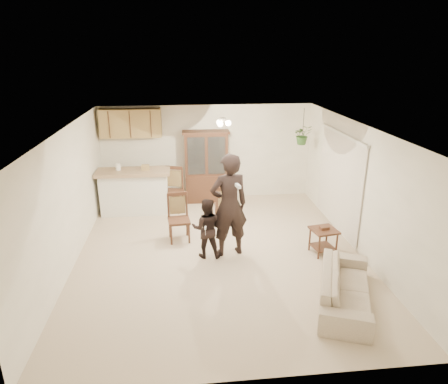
{
  "coord_description": "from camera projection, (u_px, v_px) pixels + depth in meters",
  "views": [
    {
      "loc": [
        -0.66,
        -7.02,
        3.81
      ],
      "look_at": [
        0.14,
        0.4,
        1.15
      ],
      "focal_mm": 32.0,
      "sensor_mm": 36.0,
      "label": 1
    }
  ],
  "objects": [
    {
      "name": "plant_cord",
      "position": [
        303.0,
        122.0,
        9.67
      ],
      "size": [
        0.01,
        0.01,
        0.65
      ],
      "primitive_type": "cylinder",
      "color": "black",
      "rests_on": "ceiling"
    },
    {
      "name": "chair_hutch_right",
      "position": [
        224.0,
        212.0,
        9.3
      ],
      "size": [
        0.42,
        0.42,
        0.92
      ],
      "rotation": [
        0.0,
        0.0,
        3.17
      ],
      "color": "#3A2515",
      "rests_on": "floor"
    },
    {
      "name": "wall_right",
      "position": [
        359.0,
        189.0,
        7.78
      ],
      "size": [
        0.02,
        6.5,
        2.5
      ],
      "primitive_type": "cube",
      "color": "white",
      "rests_on": "ground"
    },
    {
      "name": "vertical_blinds",
      "position": [
        339.0,
        182.0,
        8.67
      ],
      "size": [
        0.06,
        2.3,
        2.1
      ],
      "primitive_type": null,
      "color": "silver",
      "rests_on": "wall_right"
    },
    {
      "name": "ceiling",
      "position": [
        218.0,
        128.0,
        7.08
      ],
      "size": [
        5.5,
        6.5,
        0.02
      ],
      "primitive_type": "cube",
      "color": "white",
      "rests_on": "wall_back"
    },
    {
      "name": "sofa",
      "position": [
        346.0,
        283.0,
        6.26
      ],
      "size": [
        1.37,
        2.01,
        0.73
      ],
      "primitive_type": "imported",
      "rotation": [
        0.0,
        0.0,
        1.2
      ],
      "color": "beige",
      "rests_on": "floor"
    },
    {
      "name": "wall_front",
      "position": [
        246.0,
        293.0,
        4.46
      ],
      "size": [
        5.5,
        0.02,
        2.5
      ],
      "primitive_type": "cube",
      "color": "white",
      "rests_on": "ground"
    },
    {
      "name": "adult",
      "position": [
        229.0,
        211.0,
        7.64
      ],
      "size": [
        0.73,
        0.56,
        1.8
      ],
      "primitive_type": "imported",
      "rotation": [
        0.0,
        0.0,
        3.36
      ],
      "color": "black",
      "rests_on": "floor"
    },
    {
      "name": "ceiling_fixture",
      "position": [
        223.0,
        122.0,
        8.26
      ],
      "size": [
        0.36,
        0.36,
        0.2
      ],
      "primitive_type": null,
      "color": "beige",
      "rests_on": "ceiling"
    },
    {
      "name": "side_table",
      "position": [
        323.0,
        241.0,
        7.84
      ],
      "size": [
        0.55,
        0.55,
        0.58
      ],
      "rotation": [
        0.0,
        0.0,
        0.17
      ],
      "color": "#3A2515",
      "rests_on": "floor"
    },
    {
      "name": "breakfast_bar",
      "position": [
        135.0,
        193.0,
        9.77
      ],
      "size": [
        1.6,
        0.55,
        1.0
      ],
      "primitive_type": "cube",
      "color": "white",
      "rests_on": "floor"
    },
    {
      "name": "controller_adult",
      "position": [
        238.0,
        186.0,
        6.99
      ],
      "size": [
        0.09,
        0.18,
        0.05
      ],
      "primitive_type": "cube",
      "rotation": [
        0.0,
        0.0,
        3.36
      ],
      "color": "silver",
      "rests_on": "adult"
    },
    {
      "name": "chair_hutch_left",
      "position": [
        173.0,
        199.0,
        9.95
      ],
      "size": [
        0.6,
        0.6,
        1.1
      ],
      "rotation": [
        0.0,
        0.0,
        -0.27
      ],
      "color": "#3A2515",
      "rests_on": "floor"
    },
    {
      "name": "upper_cabinets",
      "position": [
        131.0,
        123.0,
        9.9
      ],
      "size": [
        1.5,
        0.34,
        0.7
      ],
      "primitive_type": "cube",
      "color": "olive",
      "rests_on": "wall_back"
    },
    {
      "name": "controller_child",
      "position": [
        205.0,
        228.0,
        7.32
      ],
      "size": [
        0.05,
        0.11,
        0.03
      ],
      "primitive_type": "cube",
      "rotation": [
        0.0,
        0.0,
        3.01
      ],
      "color": "silver",
      "rests_on": "child"
    },
    {
      "name": "floor",
      "position": [
        219.0,
        253.0,
        7.92
      ],
      "size": [
        6.5,
        6.5,
        0.0
      ],
      "primitive_type": "plane",
      "color": "#C8B597",
      "rests_on": "ground"
    },
    {
      "name": "wall_left",
      "position": [
        68.0,
        200.0,
        7.22
      ],
      "size": [
        0.02,
        6.5,
        2.5
      ],
      "primitive_type": "cube",
      "color": "white",
      "rests_on": "ground"
    },
    {
      "name": "chair_bar",
      "position": [
        179.0,
        228.0,
        8.39
      ],
      "size": [
        0.49,
        0.49,
        1.01
      ],
      "rotation": [
        0.0,
        0.0,
        0.1
      ],
      "color": "#3A2515",
      "rests_on": "floor"
    },
    {
      "name": "china_hutch",
      "position": [
        206.0,
        167.0,
        10.4
      ],
      "size": [
        1.2,
        0.47,
        1.88
      ],
      "rotation": [
        0.0,
        0.0,
        -0.01
      ],
      "color": "#3A2515",
      "rests_on": "floor"
    },
    {
      "name": "hanging_plant",
      "position": [
        303.0,
        135.0,
        9.78
      ],
      "size": [
        0.43,
        0.37,
        0.48
      ],
      "primitive_type": "imported",
      "color": "#285321",
      "rests_on": "ceiling"
    },
    {
      "name": "wall_back",
      "position": [
        207.0,
        153.0,
        10.55
      ],
      "size": [
        5.5,
        0.02,
        2.5
      ],
      "primitive_type": "cube",
      "color": "white",
      "rests_on": "ground"
    },
    {
      "name": "child",
      "position": [
        206.0,
        224.0,
        7.6
      ],
      "size": [
        0.72,
        0.59,
        1.35
      ],
      "primitive_type": "imported",
      "rotation": [
        0.0,
        0.0,
        3.01
      ],
      "color": "black",
      "rests_on": "floor"
    },
    {
      "name": "bar_top",
      "position": [
        133.0,
        172.0,
        9.58
      ],
      "size": [
        1.75,
        0.7,
        0.08
      ],
      "primitive_type": "cube",
      "color": "#A28161",
      "rests_on": "breakfast_bar"
    }
  ]
}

